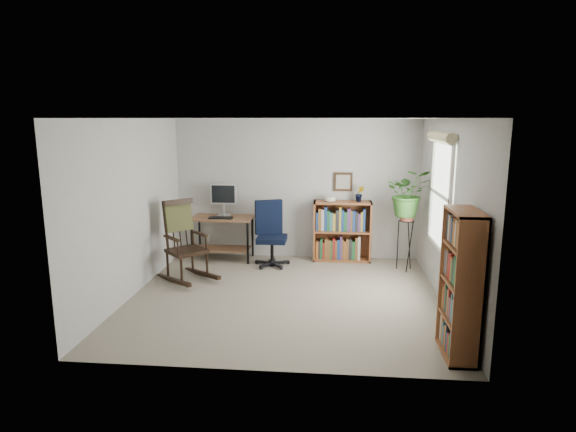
# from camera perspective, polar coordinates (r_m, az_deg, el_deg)

# --- Properties ---
(floor) EXTENTS (4.20, 4.00, 0.00)m
(floor) POSITION_cam_1_polar(r_m,az_deg,el_deg) (6.69, -0.32, -9.53)
(floor) COLOR gray
(floor) RESTS_ON ground
(ceiling) EXTENTS (4.20, 4.00, 0.00)m
(ceiling) POSITION_cam_1_polar(r_m,az_deg,el_deg) (6.25, -0.35, 11.48)
(ceiling) COLOR silver
(ceiling) RESTS_ON ground
(wall_back) EXTENTS (4.20, 0.00, 2.40)m
(wall_back) POSITION_cam_1_polar(r_m,az_deg,el_deg) (8.33, 1.02, 3.17)
(wall_back) COLOR #B2B1AD
(wall_back) RESTS_ON ground
(wall_front) EXTENTS (4.20, 0.00, 2.40)m
(wall_front) POSITION_cam_1_polar(r_m,az_deg,el_deg) (4.43, -2.88, -4.20)
(wall_front) COLOR #B2B1AD
(wall_front) RESTS_ON ground
(wall_left) EXTENTS (0.00, 4.00, 2.40)m
(wall_left) POSITION_cam_1_polar(r_m,az_deg,el_deg) (6.89, -17.98, 0.89)
(wall_left) COLOR #B2B1AD
(wall_left) RESTS_ON ground
(wall_right) EXTENTS (0.00, 4.00, 2.40)m
(wall_right) POSITION_cam_1_polar(r_m,az_deg,el_deg) (6.51, 18.40, 0.27)
(wall_right) COLOR #B2B1AD
(wall_right) RESTS_ON ground
(window) EXTENTS (0.12, 1.20, 1.50)m
(window) POSITION_cam_1_polar(r_m,az_deg,el_deg) (6.75, 17.61, 2.43)
(window) COLOR white
(window) RESTS_ON wall_right
(desk) EXTENTS (1.04, 0.57, 0.75)m
(desk) POSITION_cam_1_polar(r_m,az_deg,el_deg) (8.39, -7.73, -2.63)
(desk) COLOR brown
(desk) RESTS_ON floor
(monitor) EXTENTS (0.46, 0.16, 0.56)m
(monitor) POSITION_cam_1_polar(r_m,az_deg,el_deg) (8.39, -7.63, 1.94)
(monitor) COLOR silver
(monitor) RESTS_ON desk
(keyboard) EXTENTS (0.40, 0.15, 0.02)m
(keyboard) POSITION_cam_1_polar(r_m,az_deg,el_deg) (8.19, -7.99, -0.21)
(keyboard) COLOR black
(keyboard) RESTS_ON desk
(office_chair) EXTENTS (0.77, 0.77, 1.09)m
(office_chair) POSITION_cam_1_polar(r_m,az_deg,el_deg) (7.91, -1.92, -2.11)
(office_chair) COLOR black
(office_chair) RESTS_ON floor
(rocking_chair) EXTENTS (1.20, 1.20, 1.23)m
(rocking_chair) POSITION_cam_1_polar(r_m,az_deg,el_deg) (7.36, -11.94, -2.81)
(rocking_chair) COLOR black
(rocking_chair) RESTS_ON floor
(low_bookshelf) EXTENTS (0.98, 0.33, 1.03)m
(low_bookshelf) POSITION_cam_1_polar(r_m,az_deg,el_deg) (8.26, 6.43, -1.80)
(low_bookshelf) COLOR brown
(low_bookshelf) RESTS_ON floor
(tall_bookshelf) EXTENTS (0.28, 0.66, 1.52)m
(tall_bookshelf) POSITION_cam_1_polar(r_m,az_deg,el_deg) (5.18, 19.78, -7.64)
(tall_bookshelf) COLOR brown
(tall_bookshelf) RESTS_ON floor
(plant_stand) EXTENTS (0.35, 0.35, 0.96)m
(plant_stand) POSITION_cam_1_polar(r_m,az_deg,el_deg) (7.91, 13.77, -2.93)
(plant_stand) COLOR black
(plant_stand) RESTS_ON floor
(spider_plant) EXTENTS (1.69, 1.88, 1.46)m
(spider_plant) POSITION_cam_1_polar(r_m,az_deg,el_deg) (7.72, 14.17, 5.29)
(spider_plant) COLOR #2E6222
(spider_plant) RESTS_ON plant_stand
(potted_plant_small) EXTENTS (0.13, 0.24, 0.11)m
(potted_plant_small) POSITION_cam_1_polar(r_m,az_deg,el_deg) (8.17, 8.48, 2.07)
(potted_plant_small) COLOR #2E6222
(potted_plant_small) RESTS_ON low_bookshelf
(framed_picture) EXTENTS (0.32, 0.04, 0.32)m
(framed_picture) POSITION_cam_1_polar(r_m,az_deg,el_deg) (8.26, 6.54, 4.04)
(framed_picture) COLOR black
(framed_picture) RESTS_ON wall_back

